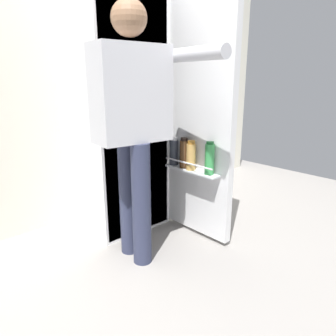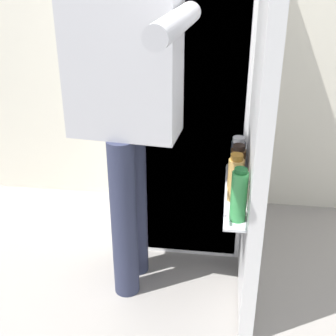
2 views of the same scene
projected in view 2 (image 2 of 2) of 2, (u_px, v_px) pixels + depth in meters
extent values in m
plane|color=gray|center=(176.00, 283.00, 2.33)|extent=(5.07, 5.07, 0.00)
cube|color=white|center=(190.00, 81.00, 2.42)|extent=(0.61, 0.60, 1.76)
cube|color=white|center=(184.00, 98.00, 2.16)|extent=(0.57, 0.01, 1.72)
cube|color=white|center=(185.00, 80.00, 2.17)|extent=(0.53, 0.09, 0.01)
cube|color=white|center=(260.00, 124.00, 1.85)|extent=(0.06, 0.59, 1.71)
cube|color=white|center=(235.00, 201.00, 2.02)|extent=(0.09, 0.47, 0.01)
cylinder|color=silver|center=(226.00, 188.00, 2.00)|extent=(0.01, 0.45, 0.01)
cylinder|color=tan|center=(235.00, 180.00, 1.98)|extent=(0.07, 0.07, 0.19)
cylinder|color=#996623|center=(237.00, 157.00, 1.94)|extent=(0.05, 0.05, 0.03)
cylinder|color=green|center=(239.00, 197.00, 1.83)|extent=(0.07, 0.07, 0.21)
cylinder|color=#195B28|center=(241.00, 171.00, 1.78)|extent=(0.05, 0.05, 0.02)
cylinder|color=#333842|center=(237.00, 161.00, 2.15)|extent=(0.07, 0.07, 0.19)
cylinder|color=silver|center=(239.00, 140.00, 2.10)|extent=(0.06, 0.06, 0.02)
cylinder|color=brown|center=(237.00, 171.00, 2.05)|extent=(0.07, 0.07, 0.20)
cylinder|color=black|center=(239.00, 147.00, 2.00)|extent=(0.05, 0.05, 0.02)
cylinder|color=#2D334C|center=(135.00, 203.00, 2.25)|extent=(0.12, 0.12, 0.79)
cylinder|color=#2D334C|center=(124.00, 221.00, 2.11)|extent=(0.12, 0.12, 0.79)
cube|color=silver|center=(123.00, 68.00, 1.88)|extent=(0.48, 0.27, 0.56)
cylinder|color=silver|center=(140.00, 61.00, 2.09)|extent=(0.08, 0.08, 0.53)
cylinder|color=silver|center=(175.00, 23.00, 1.53)|extent=(0.13, 0.54, 0.08)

